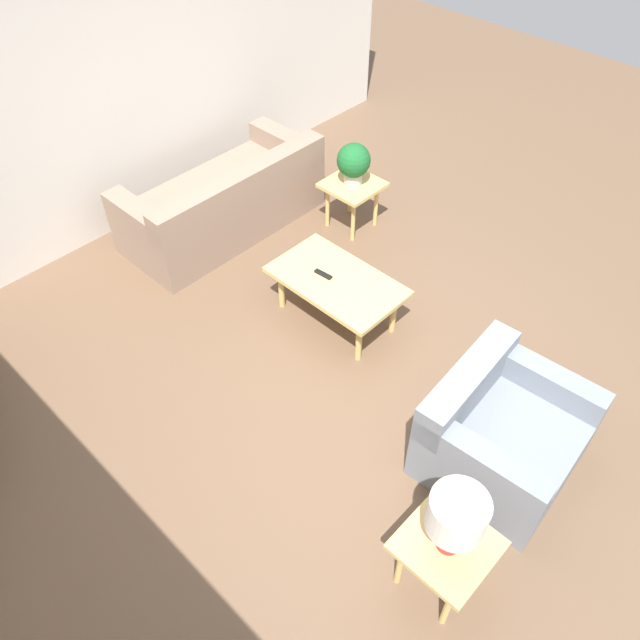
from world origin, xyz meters
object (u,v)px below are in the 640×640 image
Objects in this scene: potted_plant at (354,162)px; table_lamp at (456,517)px; armchair at (500,433)px; side_table_lamp at (446,550)px; coffee_table at (337,284)px; side_table_plant at (352,190)px; sofa at (225,203)px.

table_lamp is (-2.71, 2.27, 0.08)m from potted_plant.
armchair reaches higher than side_table_lamp.
table_lamp reaches higher than coffee_table.
potted_plant reaches higher than coffee_table.
potted_plant is (2.48, -1.31, 0.42)m from armchair.
side_table_plant is at bearing 58.15° from armchair.
side_table_lamp is (-2.71, 2.27, 0.00)m from side_table_plant.
side_table_plant reaches higher than coffee_table.
coffee_table is at bearing -31.96° from table_lamp.
coffee_table is at bearing 77.66° from armchair.
table_lamp is at bearing -90.00° from side_table_lamp.
potted_plant is at bearing -53.84° from coffee_table.
side_table_lamp is at bearing 140.07° from potted_plant.
side_table_lamp is at bearing 140.07° from side_table_plant.
table_lamp is at bearing 148.04° from coffee_table.
potted_plant reaches higher than side_table_plant.
sofa is 1.22m from side_table_plant.
armchair is 2.10× the size of side_table_lamp.
coffee_table is 2.36× the size of table_lamp.
sofa is 3.36m from armchair.
potted_plant is at bearing 180.00° from side_table_plant.
side_table_plant is 1.24× the size of potted_plant.
potted_plant is 0.88× the size of table_lamp.
armchair is 0.97× the size of coffee_table.
side_table_plant is (2.48, -1.31, 0.12)m from armchair.
side_table_plant is at bearing 0.00° from potted_plant.
potted_plant reaches higher than side_table_lamp.
sofa is 1.29m from potted_plant.
side_table_plant is 3.54m from side_table_lamp.
potted_plant is at bearing 135.84° from sofa.
side_table_plant is (-0.85, -0.88, 0.11)m from sofa.
side_table_plant is 0.30m from potted_plant.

